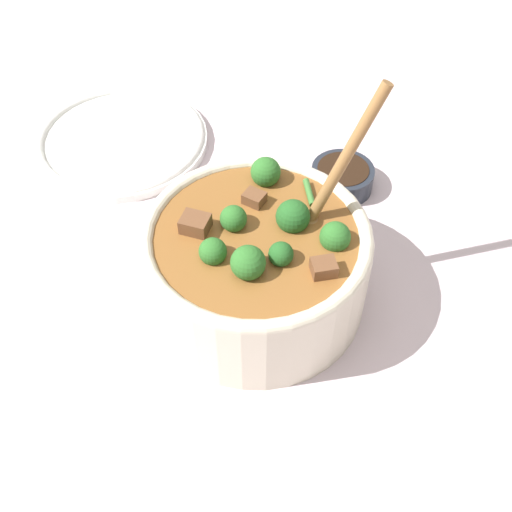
# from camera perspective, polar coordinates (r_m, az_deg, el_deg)

# --- Properties ---
(ground_plane) EXTENTS (4.00, 4.00, 0.00)m
(ground_plane) POSITION_cam_1_polar(r_m,az_deg,el_deg) (0.74, -0.00, -3.63)
(ground_plane) COLOR silver
(stew_bowl) EXTENTS (0.24, 0.24, 0.26)m
(stew_bowl) POSITION_cam_1_polar(r_m,az_deg,el_deg) (0.69, 0.05, -0.46)
(stew_bowl) COLOR beige
(stew_bowl) RESTS_ON ground_plane
(condiment_bowl) EXTENTS (0.08, 0.08, 0.03)m
(condiment_bowl) POSITION_cam_1_polar(r_m,az_deg,el_deg) (0.86, 7.67, 6.99)
(condiment_bowl) COLOR #232833
(condiment_bowl) RESTS_ON ground_plane
(empty_plate) EXTENTS (0.25, 0.25, 0.02)m
(empty_plate) POSITION_cam_1_polar(r_m,az_deg,el_deg) (0.95, -11.93, 10.10)
(empty_plate) COLOR white
(empty_plate) RESTS_ON ground_plane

